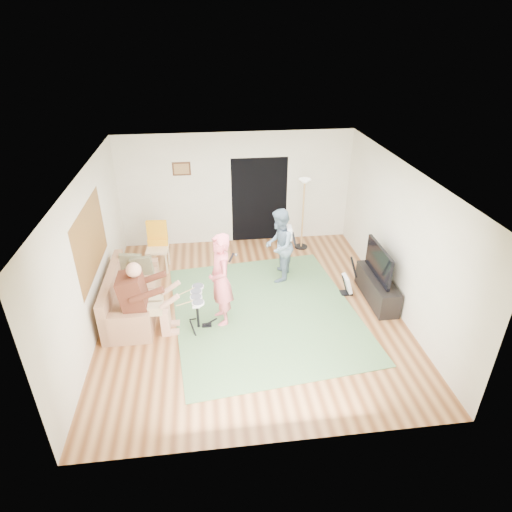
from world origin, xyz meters
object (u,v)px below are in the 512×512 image
(sofa, at_px, (128,299))
(guitar_spare, at_px, (348,283))
(torchiere_lamp, at_px, (304,202))
(dining_chair, at_px, (158,253))
(drum_kit, at_px, (198,313))
(television, at_px, (379,262))
(guitarist, at_px, (279,246))
(tv_cabinet, at_px, (377,288))
(singer, at_px, (221,280))

(sofa, height_order, guitar_spare, guitar_spare)
(torchiere_lamp, bearing_deg, dining_chair, -169.71)
(drum_kit, distance_m, dining_chair, 2.41)
(torchiere_lamp, height_order, television, torchiere_lamp)
(guitarist, relative_size, tv_cabinet, 1.13)
(guitar_spare, distance_m, tv_cabinet, 0.58)
(sofa, height_order, singer, singer)
(drum_kit, relative_size, dining_chair, 0.68)
(sofa, xyz_separation_m, singer, (1.73, -0.50, 0.60))
(singer, xyz_separation_m, guitarist, (1.27, 1.33, -0.08))
(singer, relative_size, dining_chair, 1.62)
(tv_cabinet, distance_m, television, 0.60)
(singer, relative_size, guitarist, 1.11)
(sofa, bearing_deg, tv_cabinet, -2.06)
(guitar_spare, height_order, television, television)
(guitarist, height_order, torchiere_lamp, torchiere_lamp)
(guitar_spare, bearing_deg, drum_kit, -166.19)
(guitarist, distance_m, television, 2.01)
(singer, xyz_separation_m, guitar_spare, (2.55, 0.58, -0.63))
(guitar_spare, height_order, tv_cabinet, guitar_spare)
(sofa, xyz_separation_m, drum_kit, (1.29, -0.65, 0.05))
(torchiere_lamp, bearing_deg, guitarist, -120.27)
(dining_chair, height_order, tv_cabinet, dining_chair)
(sofa, xyz_separation_m, television, (4.74, -0.17, 0.58))
(dining_chair, bearing_deg, singer, -54.92)
(drum_kit, xyz_separation_m, singer, (0.44, 0.15, 0.55))
(tv_cabinet, bearing_deg, singer, -173.96)
(dining_chair, xyz_separation_m, television, (4.30, -1.77, 0.46))
(singer, bearing_deg, tv_cabinet, 83.44)
(torchiere_lamp, relative_size, television, 1.53)
(sofa, height_order, drum_kit, sofa)
(torchiere_lamp, relative_size, dining_chair, 1.60)
(sofa, xyz_separation_m, tv_cabinet, (4.79, -0.17, -0.02))
(sofa, distance_m, singer, 1.89)
(guitarist, bearing_deg, television, 78.15)
(television, bearing_deg, tv_cabinet, 0.00)
(sofa, distance_m, guitar_spare, 4.28)
(guitar_spare, height_order, torchiere_lamp, torchiere_lamp)
(singer, height_order, guitarist, singer)
(singer, bearing_deg, television, 83.54)
(torchiere_lamp, bearing_deg, television, -68.48)
(guitarist, bearing_deg, torchiere_lamp, 167.95)
(guitar_spare, bearing_deg, dining_chair, 158.43)
(torchiere_lamp, distance_m, dining_chair, 3.51)
(sofa, bearing_deg, dining_chair, 74.64)
(drum_kit, xyz_separation_m, tv_cabinet, (3.50, 0.48, -0.07))
(drum_kit, height_order, tv_cabinet, drum_kit)
(drum_kit, bearing_deg, torchiere_lamp, 48.72)
(guitarist, distance_m, guitar_spare, 1.58)
(drum_kit, height_order, singer, singer)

